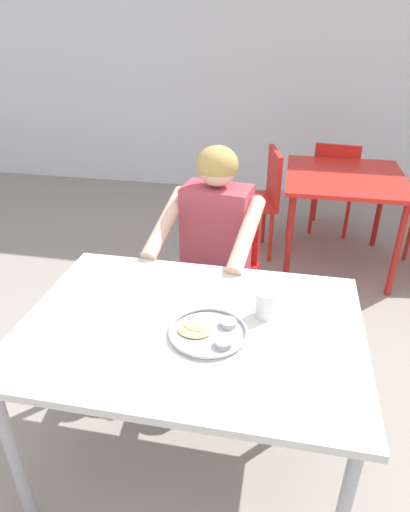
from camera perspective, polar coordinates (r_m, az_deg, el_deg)
The scene contains 10 objects.
ground_plane at distance 2.12m, azimuth 0.54°, elevation -26.90°, with size 12.00×12.00×0.05m, color gray.
back_wall at distance 4.83m, azimuth 9.78°, elevation 27.99°, with size 12.00×0.12×3.40m, color white.
table_foreground at distance 1.67m, azimuth -1.84°, elevation -10.63°, with size 1.24×0.88×0.73m.
thali_tray at distance 1.57m, azimuth 0.49°, elevation -9.81°, with size 0.28×0.28×0.03m.
drinking_cup at distance 1.65m, azimuth 7.82°, elevation -6.11°, with size 0.08×0.08×0.10m.
chair_foreground at distance 2.53m, azimuth 2.21°, elevation -0.45°, with size 0.44×0.47×0.87m.
diner_foreground at distance 2.24m, azimuth 0.74°, elevation 1.63°, with size 0.55×0.59×1.18m.
table_background_red at distance 3.39m, azimuth 17.56°, elevation 8.61°, with size 0.83×0.90×0.72m.
chair_red_left at distance 3.49m, azimuth 6.92°, elevation 7.86°, with size 0.50×0.50×0.85m.
chair_red_far at distance 3.98m, azimuth 16.42°, elevation 9.36°, with size 0.43×0.44×0.82m.
Camera 1 is at (0.22, -1.18, 1.72)m, focal length 30.87 mm.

